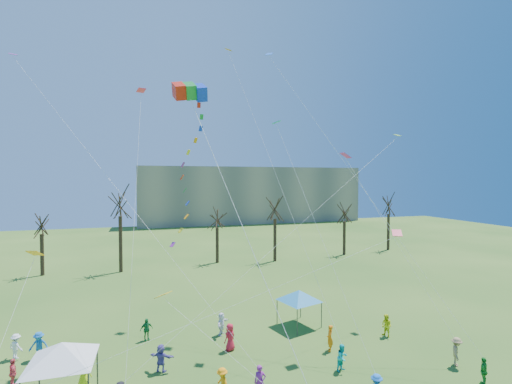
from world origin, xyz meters
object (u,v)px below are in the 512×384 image
object	(u,v)px
canopy_tent_white	(62,352)
distant_building	(250,195)
canopy_tent_blue	(299,295)
big_box_kite	(194,175)

from	to	relation	value
canopy_tent_white	distant_building	bearing A→B (deg)	67.00
distant_building	canopy_tent_white	world-z (taller)	distant_building
distant_building	canopy_tent_blue	distance (m)	71.56
canopy_tent_blue	canopy_tent_white	bearing A→B (deg)	-160.00
distant_building	big_box_kite	size ratio (longest dim) A/B	3.56
distant_building	canopy_tent_blue	xyz separation A→B (m)	(-16.19, -69.53, -5.06)
distant_building	canopy_tent_white	bearing A→B (deg)	-113.00
big_box_kite	canopy_tent_blue	size ratio (longest dim) A/B	4.57
canopy_tent_blue	distant_building	bearing A→B (deg)	76.89
big_box_kite	distant_building	bearing A→B (deg)	71.65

